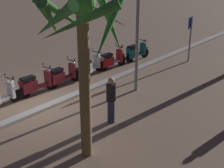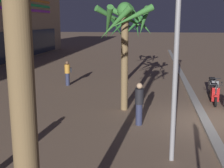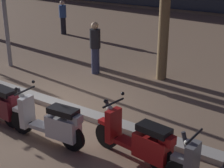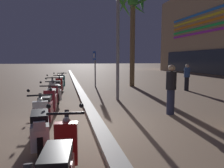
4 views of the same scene
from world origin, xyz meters
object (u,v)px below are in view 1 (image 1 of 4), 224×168
object	(u,v)px
scooter_white_mid_front	(90,67)
scooter_maroon_second_in_line	(35,84)
crossing_sign	(190,34)
pedestrian_window_shopping	(111,99)
palm_tree_by_mall_entrance	(82,33)
scooter_teal_tail_end	(136,52)
scooter_maroon_last_in_row	(62,76)
scooter_red_gap_after_mid	(111,60)

from	to	relation	value
scooter_white_mid_front	scooter_maroon_second_in_line	distance (m)	3.12
crossing_sign	pedestrian_window_shopping	xyz separation A→B (m)	(7.97, 1.40, -0.63)
scooter_white_mid_front	palm_tree_by_mall_entrance	distance (m)	7.41
scooter_teal_tail_end	scooter_white_mid_front	bearing A→B (deg)	-3.42
palm_tree_by_mall_entrance	scooter_maroon_last_in_row	bearing A→B (deg)	-124.13
palm_tree_by_mall_entrance	scooter_white_mid_front	bearing A→B (deg)	-136.56
scooter_maroon_last_in_row	scooter_maroon_second_in_line	bearing A→B (deg)	-2.63
scooter_maroon_last_in_row	crossing_sign	xyz separation A→B (m)	(-6.82, 2.49, 1.05)
scooter_maroon_second_in_line	scooter_teal_tail_end	bearing A→B (deg)	177.34
palm_tree_by_mall_entrance	pedestrian_window_shopping	bearing A→B (deg)	-159.45
scooter_white_mid_front	pedestrian_window_shopping	bearing A→B (deg)	53.37
crossing_sign	pedestrian_window_shopping	distance (m)	8.11
scooter_red_gap_after_mid	palm_tree_by_mall_entrance	xyz separation A→B (m)	(6.32, 4.52, 3.19)
scooter_white_mid_front	scooter_maroon_second_in_line	xyz separation A→B (m)	(3.12, -0.10, 0.02)
pedestrian_window_shopping	scooter_maroon_second_in_line	bearing A→B (deg)	-86.28
scooter_maroon_second_in_line	palm_tree_by_mall_entrance	world-z (taller)	palm_tree_by_mall_entrance
scooter_red_gap_after_mid	palm_tree_by_mall_entrance	world-z (taller)	palm_tree_by_mall_entrance
scooter_maroon_second_in_line	scooter_red_gap_after_mid	bearing A→B (deg)	177.80
scooter_red_gap_after_mid	scooter_maroon_last_in_row	distance (m)	3.18
scooter_maroon_last_in_row	palm_tree_by_mall_entrance	bearing A→B (deg)	55.87
crossing_sign	scooter_teal_tail_end	bearing A→B (deg)	-52.53
scooter_red_gap_after_mid	scooter_white_mid_front	distance (m)	1.47
scooter_maroon_second_in_line	palm_tree_by_mall_entrance	distance (m)	5.93
scooter_teal_tail_end	scooter_maroon_second_in_line	distance (m)	6.51
scooter_maroon_second_in_line	pedestrian_window_shopping	bearing A→B (deg)	93.72
scooter_maroon_last_in_row	scooter_white_mid_front	bearing A→B (deg)	178.81
scooter_red_gap_after_mid	pedestrian_window_shopping	bearing A→B (deg)	41.08
scooter_teal_tail_end	palm_tree_by_mall_entrance	world-z (taller)	palm_tree_by_mall_entrance
scooter_white_mid_front	palm_tree_by_mall_entrance	xyz separation A→B (m)	(4.85, 4.60, 3.20)
scooter_white_mid_front	scooter_maroon_last_in_row	size ratio (longest dim) A/B	1.02
scooter_red_gap_after_mid	crossing_sign	xyz separation A→B (m)	(-3.64, 2.38, 1.06)
scooter_maroon_second_in_line	pedestrian_window_shopping	xyz separation A→B (m)	(-0.26, 3.95, 0.41)
scooter_teal_tail_end	crossing_sign	bearing A→B (deg)	127.47
scooter_maroon_last_in_row	pedestrian_window_shopping	bearing A→B (deg)	73.52
palm_tree_by_mall_entrance	scooter_red_gap_after_mid	bearing A→B (deg)	-144.42
crossing_sign	pedestrian_window_shopping	size ratio (longest dim) A/B	1.44
scooter_red_gap_after_mid	palm_tree_by_mall_entrance	size ratio (longest dim) A/B	0.38
scooter_maroon_last_in_row	pedestrian_window_shopping	xyz separation A→B (m)	(1.15, 3.89, 0.42)
scooter_teal_tail_end	crossing_sign	distance (m)	3.02
scooter_red_gap_after_mid	scooter_maroon_last_in_row	size ratio (longest dim) A/B	1.00
scooter_teal_tail_end	palm_tree_by_mall_entrance	distance (m)	9.86
scooter_maroon_last_in_row	scooter_maroon_second_in_line	size ratio (longest dim) A/B	0.96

